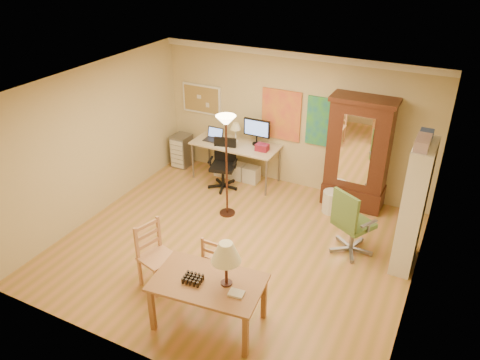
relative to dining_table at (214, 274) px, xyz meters
The scene contains 16 objects.
floor 1.91m from the dining_table, 108.91° to the left, with size 5.50×5.50×0.00m, color #A47F3A.
crown_molding 4.50m from the dining_table, 97.76° to the left, with size 5.50×0.08×0.12m, color white.
corkboard 4.90m from the dining_table, 122.48° to the left, with size 0.90×0.04×0.62m, color #9A8048.
art_panel_left 4.22m from the dining_table, 101.14° to the left, with size 0.80×0.04×1.00m, color gold.
art_panel_right 4.14m from the dining_table, 88.69° to the left, with size 0.75×0.04×0.95m, color teal.
dining_table is the anchor object (origin of this frame).
ladder_chair_back 0.86m from the dining_table, 114.97° to the left, with size 0.42×0.40×0.89m.
ladder_chair_left 1.27m from the dining_table, 163.97° to the left, with size 0.55×0.56×1.00m.
torchiere_lamp 2.82m from the dining_table, 114.98° to the left, with size 0.35×0.35×1.91m.
computer_desk 4.12m from the dining_table, 112.86° to the left, with size 1.78×0.78×1.35m.
office_chair_black 3.80m from the dining_table, 116.97° to the left, with size 0.62×0.62×1.01m.
office_chair_green 2.67m from the dining_table, 63.71° to the left, with size 0.72×0.72×1.16m.
drawer_cart 4.86m from the dining_table, 128.17° to the left, with size 0.36×0.43×0.71m.
armoire 3.95m from the dining_table, 78.18° to the left, with size 1.15×0.55×2.12m.
bookshelf 3.17m from the dining_table, 51.04° to the left, with size 0.31×0.81×2.03m.
wastebin 3.51m from the dining_table, 81.14° to the left, with size 0.34×0.34×0.42m, color silver.
Camera 1 is at (2.91, -5.58, 4.65)m, focal length 35.00 mm.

